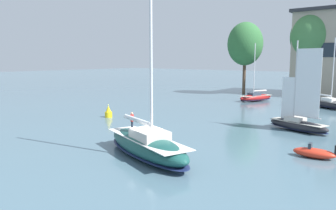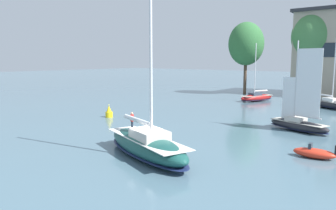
% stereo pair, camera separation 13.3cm
% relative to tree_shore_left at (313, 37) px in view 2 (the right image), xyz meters
% --- Properties ---
extents(ground_plane, '(400.00, 400.00, 0.00)m').
position_rel_tree_shore_left_xyz_m(ground_plane, '(2.88, -58.23, -13.35)').
color(ground_plane, slate).
extents(tree_shore_left, '(9.26, 9.26, 19.07)m').
position_rel_tree_shore_left_xyz_m(tree_shore_left, '(0.00, 0.00, 0.00)').
color(tree_shore_left, '#4C3828').
rests_on(tree_shore_left, ground).
extents(tree_shore_center, '(8.23, 8.23, 16.94)m').
position_rel_tree_shore_left_xyz_m(tree_shore_center, '(-13.02, -6.42, -1.49)').
color(tree_shore_center, '#4C3828').
rests_on(tree_shore_center, ground).
extents(sailboat_main, '(12.54, 7.19, 16.61)m').
position_rel_tree_shore_left_xyz_m(sailboat_main, '(2.91, -58.24, -12.22)').
color(sailboat_main, '#194C47').
rests_on(sailboat_main, ground).
extents(sailboat_moored_near_marina, '(5.06, 8.61, 11.44)m').
position_rel_tree_shore_left_xyz_m(sailboat_moored_near_marina, '(-5.46, -16.68, -12.57)').
color(sailboat_moored_near_marina, maroon).
rests_on(sailboat_moored_near_marina, ground).
extents(sailboat_moored_mid_channel, '(7.94, 4.24, 10.52)m').
position_rel_tree_shore_left_xyz_m(sailboat_moored_mid_channel, '(9.82, -39.38, -12.48)').
color(sailboat_moored_mid_channel, '#232328').
rests_on(sailboat_moored_mid_channel, ground).
extents(sailboat_moored_far_slip, '(8.58, 6.75, 11.91)m').
position_rel_tree_shore_left_xyz_m(sailboat_moored_far_slip, '(8.13, -17.56, -12.54)').
color(sailboat_moored_far_slip, '#232328').
rests_on(sailboat_moored_far_slip, ground).
extents(motor_tender, '(3.57, 1.68, 1.33)m').
position_rel_tree_shore_left_xyz_m(motor_tender, '(14.35, -49.49, -12.92)').
color(motor_tender, red).
rests_on(motor_tender, ground).
extents(channel_buoy, '(1.04, 1.04, 1.90)m').
position_rel_tree_shore_left_xyz_m(channel_buoy, '(-14.45, -47.41, -12.60)').
color(channel_buoy, yellow).
rests_on(channel_buoy, ground).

